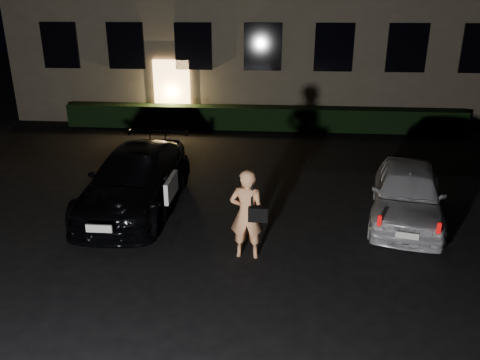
{
  "coord_description": "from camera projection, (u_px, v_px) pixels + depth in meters",
  "views": [
    {
      "loc": [
        0.84,
        -6.97,
        4.43
      ],
      "look_at": [
        -0.0,
        2.0,
        1.07
      ],
      "focal_mm": 35.0,
      "sensor_mm": 36.0,
      "label": 1
    }
  ],
  "objects": [
    {
      "name": "sedan",
      "position": [
        137.0,
        179.0,
        10.81
      ],
      "size": [
        2.04,
        4.76,
        1.35
      ],
      "rotation": [
        0.0,
        0.0,
        0.01
      ],
      "color": "black",
      "rests_on": "ground"
    },
    {
      "name": "hatch",
      "position": [
        407.0,
        193.0,
        10.13
      ],
      "size": [
        2.22,
        3.87,
        1.24
      ],
      "rotation": [
        0.0,
        0.0,
        -0.22
      ],
      "color": "silver",
      "rests_on": "ground"
    },
    {
      "name": "man",
      "position": [
        247.0,
        214.0,
        8.53
      ],
      "size": [
        0.71,
        0.43,
        1.73
      ],
      "rotation": [
        0.0,
        0.0,
        3.12
      ],
      "color": "#FCA76D",
      "rests_on": "ground"
    },
    {
      "name": "ground",
      "position": [
        229.0,
        277.0,
        8.13
      ],
      "size": [
        80.0,
        80.0,
        0.0
      ],
      "primitive_type": "plane",
      "color": "black",
      "rests_on": "ground"
    },
    {
      "name": "hedge",
      "position": [
        261.0,
        118.0,
        17.77
      ],
      "size": [
        15.0,
        0.7,
        0.85
      ],
      "primitive_type": "cube",
      "color": "black",
      "rests_on": "ground"
    }
  ]
}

